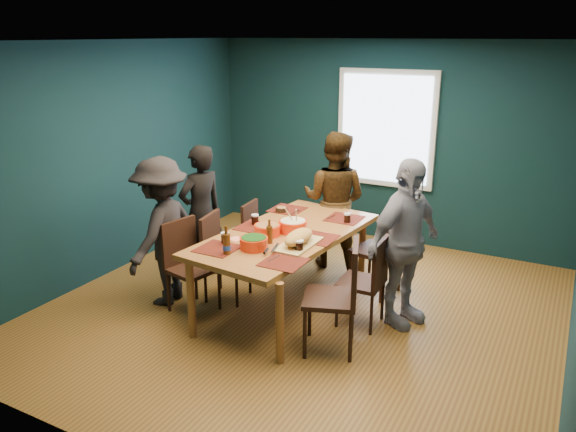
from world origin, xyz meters
name	(u,v)px	position (x,y,z in m)	size (l,w,h in m)	color
room	(315,178)	(0.00, 0.27, 1.37)	(5.01, 5.01, 2.71)	olive
dining_table	(286,240)	(-0.21, 0.02, 0.74)	(1.29, 2.26, 0.82)	olive
chair_left_far	(257,232)	(-0.94, 0.65, 0.50)	(0.42, 0.42, 0.86)	black
chair_left_mid	(219,250)	(-0.93, -0.13, 0.55)	(0.49, 0.49, 0.94)	black
chair_left_near	(186,259)	(-1.08, -0.51, 0.56)	(0.51, 0.51, 0.96)	black
chair_right_far	(385,244)	(0.61, 0.75, 0.59)	(0.54, 0.54, 1.01)	black
chair_right_mid	(370,276)	(0.72, 0.02, 0.53)	(0.42, 0.42, 0.91)	black
chair_right_near	(341,289)	(0.65, -0.52, 0.60)	(0.60, 0.60, 1.04)	black
person_far_left	(201,213)	(-1.43, 0.24, 0.79)	(0.58, 0.38, 1.58)	black
person_back	(334,200)	(-0.22, 1.29, 0.84)	(0.81, 0.63, 1.67)	black
person_right	(404,244)	(0.97, 0.24, 0.84)	(0.98, 0.41, 1.67)	white
person_near_left	(162,232)	(-1.40, -0.49, 0.79)	(1.02, 0.59, 1.58)	black
bowl_salad	(267,229)	(-0.34, -0.13, 0.88)	(0.27, 0.27, 0.11)	red
bowl_dumpling	(293,225)	(-0.15, 0.08, 0.89)	(0.29, 0.29, 0.27)	red
bowl_herbs	(254,242)	(-0.26, -0.52, 0.88)	(0.27, 0.27, 0.12)	red
cutting_board	(298,239)	(0.08, -0.25, 0.89)	(0.33, 0.69, 0.15)	tan
small_bowl	(281,209)	(-0.58, 0.61, 0.85)	(0.14, 0.14, 0.06)	black
beer_bottle_a	(227,244)	(-0.41, -0.75, 0.92)	(0.07, 0.07, 0.27)	#49270D
beer_bottle_b	(269,234)	(-0.20, -0.32, 0.91)	(0.06, 0.06, 0.24)	#49270D
cola_glass_a	(225,238)	(-0.58, -0.53, 0.88)	(0.08, 0.08, 0.11)	black
cola_glass_b	(299,245)	(0.16, -0.38, 0.88)	(0.08, 0.08, 0.11)	black
cola_glass_c	(347,218)	(0.23, 0.62, 0.88)	(0.07, 0.07, 0.10)	black
cola_glass_d	(255,219)	(-0.61, 0.09, 0.88)	(0.08, 0.08, 0.11)	black
napkin_a	(321,235)	(0.14, 0.12, 0.82)	(0.16, 0.16, 0.00)	#FA8369
napkin_b	(236,239)	(-0.55, -0.38, 0.82)	(0.12, 0.12, 0.00)	#FA8369
napkin_c	(277,263)	(0.10, -0.71, 0.82)	(0.13, 0.13, 0.00)	#FA8369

